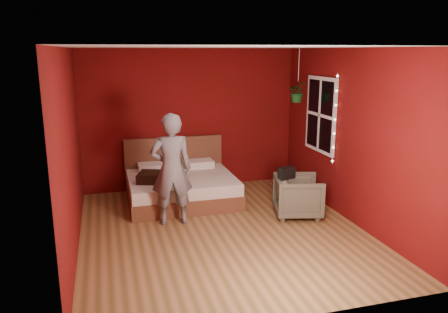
% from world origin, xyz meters
% --- Properties ---
extents(floor, '(4.50, 4.50, 0.00)m').
position_xyz_m(floor, '(0.00, 0.00, 0.00)').
color(floor, '#93633A').
rests_on(floor, ground).
extents(room_walls, '(4.04, 4.54, 2.62)m').
position_xyz_m(room_walls, '(0.00, 0.00, 1.68)').
color(room_walls, maroon).
rests_on(room_walls, ground).
extents(window, '(0.05, 0.97, 1.27)m').
position_xyz_m(window, '(1.97, 0.90, 1.50)').
color(window, white).
rests_on(window, room_walls).
extents(fairy_lights, '(0.04, 0.04, 1.45)m').
position_xyz_m(fairy_lights, '(1.94, 0.37, 1.50)').
color(fairy_lights, silver).
rests_on(fairy_lights, room_walls).
extents(bed, '(1.82, 1.54, 1.00)m').
position_xyz_m(bed, '(-0.34, 1.51, 0.26)').
color(bed, brown).
rests_on(bed, ground).
extents(person, '(0.64, 0.44, 1.69)m').
position_xyz_m(person, '(-0.65, 0.50, 0.84)').
color(person, slate).
rests_on(person, ground).
extents(armchair, '(0.86, 0.85, 0.65)m').
position_xyz_m(armchair, '(1.31, 0.27, 0.33)').
color(armchair, '#5F5E4B').
rests_on(armchair, ground).
extents(handbag, '(0.27, 0.18, 0.18)m').
position_xyz_m(handbag, '(1.08, 0.22, 0.74)').
color(handbag, black).
rests_on(handbag, armchair).
extents(throw_pillow, '(0.54, 0.54, 0.15)m').
position_xyz_m(throw_pillow, '(-0.86, 1.25, 0.53)').
color(throw_pillow, black).
rests_on(throw_pillow, bed).
extents(hanging_plant, '(0.42, 0.40, 0.92)m').
position_xyz_m(hanging_plant, '(1.70, 1.27, 1.86)').
color(hanging_plant, silver).
rests_on(hanging_plant, room_walls).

